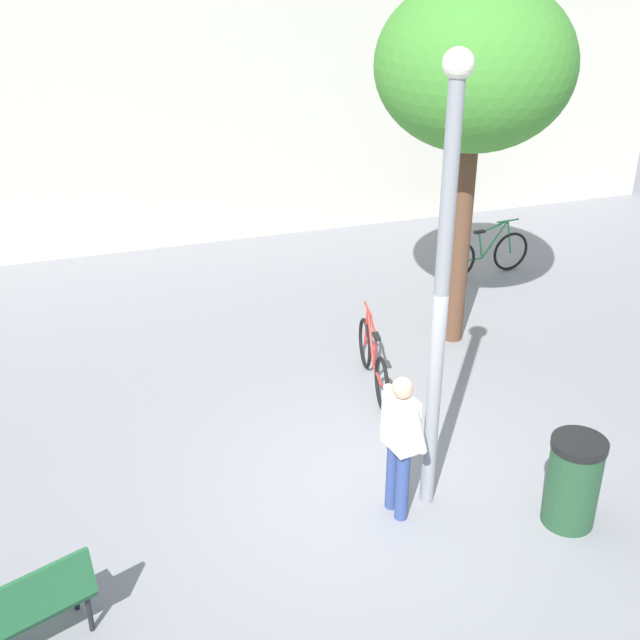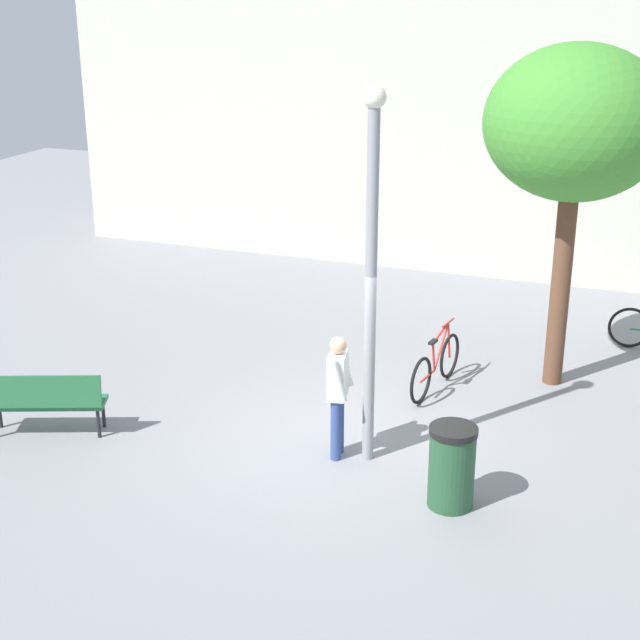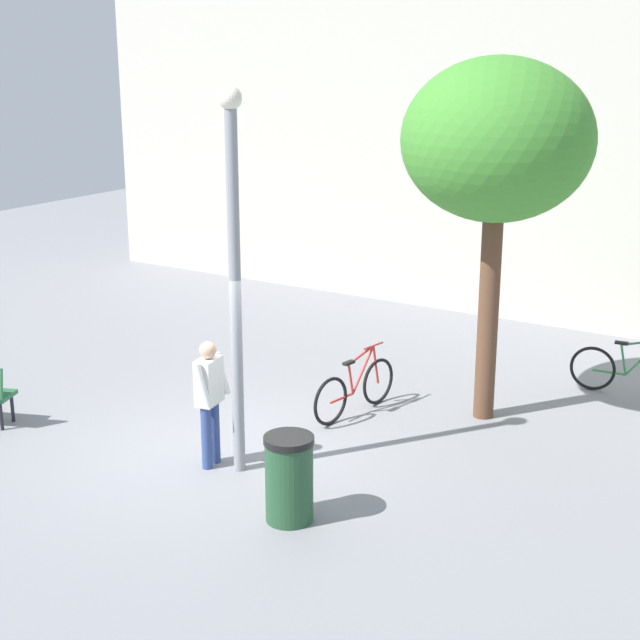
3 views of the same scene
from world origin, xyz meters
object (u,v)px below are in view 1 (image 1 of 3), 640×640
(person_by_lamppost, at_px, (400,437))
(bicycle_red, at_px, (373,360))
(trash_bin, at_px, (573,481))
(lamppost, at_px, (443,276))
(plaza_tree, at_px, (474,68))
(bicycle_green, at_px, (485,255))

(person_by_lamppost, distance_m, bicycle_red, 2.68)
(bicycle_red, height_order, trash_bin, trash_bin)
(lamppost, distance_m, plaza_tree, 4.07)
(person_by_lamppost, relative_size, bicycle_green, 0.92)
(plaza_tree, relative_size, trash_bin, 4.98)
(bicycle_red, bearing_deg, trash_bin, -73.09)
(bicycle_green, distance_m, trash_bin, 6.49)
(lamppost, xyz_separation_m, bicycle_green, (3.52, 5.32, -2.31))
(bicycle_green, height_order, bicycle_red, same)
(person_by_lamppost, bearing_deg, trash_bin, -22.41)
(lamppost, bearing_deg, bicycle_green, 56.55)
(plaza_tree, xyz_separation_m, bicycle_red, (-1.64, -0.90, -3.57))
(person_by_lamppost, distance_m, bicycle_green, 6.69)
(person_by_lamppost, relative_size, plaza_tree, 0.33)
(bicycle_green, bearing_deg, plaza_tree, -128.42)
(bicycle_green, height_order, trash_bin, trash_bin)
(person_by_lamppost, height_order, trash_bin, person_by_lamppost)
(trash_bin, bearing_deg, bicycle_red, 106.91)
(person_by_lamppost, distance_m, trash_bin, 1.86)
(lamppost, bearing_deg, person_by_lamppost, -168.24)
(plaza_tree, relative_size, bicycle_red, 2.85)
(bicycle_green, relative_size, trash_bin, 1.76)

